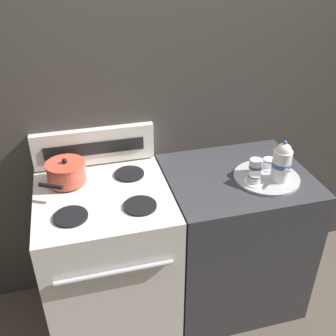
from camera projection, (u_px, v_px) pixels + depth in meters
ground_plane at (176, 300)px, 2.55m from camera, size 6.00×6.00×0.00m
wall_back at (161, 123)px, 2.28m from camera, size 6.00×0.05×2.20m
stove at (109, 260)px, 2.23m from camera, size 0.69×0.70×0.92m
control_panel at (94, 146)px, 2.19m from camera, size 0.67×0.05×0.21m
side_counter at (231, 238)px, 2.39m from camera, size 0.78×0.67×0.91m
saucepan at (66, 172)px, 2.05m from camera, size 0.24×0.28×0.14m
serving_tray at (266, 177)px, 2.12m from camera, size 0.35×0.35×0.01m
teapot at (282, 162)px, 2.03m from camera, size 0.10×0.16×0.23m
teacup_left at (269, 163)px, 2.19m from camera, size 0.11×0.11×0.05m
teacup_right at (254, 179)px, 2.05m from camera, size 0.11×0.11×0.05m
creamer_jug at (256, 166)px, 2.12m from camera, size 0.07×0.07×0.08m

